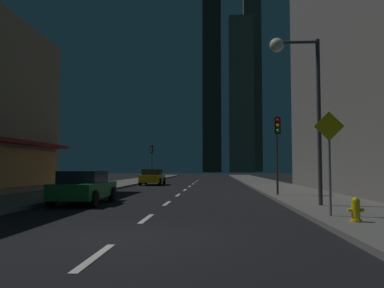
% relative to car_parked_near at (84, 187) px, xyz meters
% --- Properties ---
extents(ground_plane, '(78.00, 136.00, 0.10)m').
position_rel_car_parked_near_xyz_m(ground_plane, '(3.60, 24.08, -0.79)').
color(ground_plane, black).
extents(sidewalk_right, '(4.00, 76.00, 0.15)m').
position_rel_car_parked_near_xyz_m(sidewalk_right, '(10.60, 24.08, -0.67)').
color(sidewalk_right, '#605E59').
rests_on(sidewalk_right, ground).
extents(sidewalk_left, '(4.00, 76.00, 0.15)m').
position_rel_car_parked_near_xyz_m(sidewalk_left, '(-3.40, 24.08, -0.67)').
color(sidewalk_left, '#605E59').
rests_on(sidewalk_left, ground).
extents(lane_marking_center, '(0.16, 43.80, 0.01)m').
position_rel_car_parked_near_xyz_m(lane_marking_center, '(3.60, 10.88, -0.73)').
color(lane_marking_center, silver).
rests_on(lane_marking_center, ground).
extents(skyscraper_distant_tall, '(6.58, 8.60, 72.44)m').
position_rel_car_parked_near_xyz_m(skyscraper_distant_tall, '(4.80, 122.57, 35.48)').
color(skyscraper_distant_tall, '#322F25').
rests_on(skyscraper_distant_tall, ground).
extents(skyscraper_distant_mid, '(8.43, 5.36, 55.10)m').
position_rel_car_parked_near_xyz_m(skyscraper_distant_mid, '(15.20, 119.24, 26.81)').
color(skyscraper_distant_mid, '#65604C').
rests_on(skyscraper_distant_mid, ground).
extents(skyscraper_distant_short, '(6.90, 5.72, 72.48)m').
position_rel_car_parked_near_xyz_m(skyscraper_distant_short, '(21.00, 138.12, 35.50)').
color(skyscraper_distant_short, '#5C5745').
rests_on(skyscraper_distant_short, ground).
extents(car_parked_near, '(1.98, 4.24, 1.45)m').
position_rel_car_parked_near_xyz_m(car_parked_near, '(0.00, 0.00, 0.00)').
color(car_parked_near, '#1E722D').
rests_on(car_parked_near, ground).
extents(car_parked_far, '(1.98, 4.24, 1.45)m').
position_rel_car_parked_near_xyz_m(car_parked_far, '(0.00, 18.79, 0.00)').
color(car_parked_far, gold).
rests_on(car_parked_far, ground).
extents(fire_hydrant_yellow_near, '(0.42, 0.30, 0.65)m').
position_rel_car_parked_near_xyz_m(fire_hydrant_yellow_near, '(9.50, -6.09, -0.29)').
color(fire_hydrant_yellow_near, yellow).
rests_on(fire_hydrant_yellow_near, sidewalk_right).
extents(fire_hydrant_far_left, '(0.42, 0.30, 0.65)m').
position_rel_car_parked_near_xyz_m(fire_hydrant_far_left, '(-2.30, 11.21, -0.29)').
color(fire_hydrant_far_left, red).
rests_on(fire_hydrant_far_left, sidewalk_left).
extents(traffic_light_near_right, '(0.32, 0.48, 4.20)m').
position_rel_car_parked_near_xyz_m(traffic_light_near_right, '(9.10, 4.24, 2.45)').
color(traffic_light_near_right, '#2D2D2D').
rests_on(traffic_light_near_right, sidewalk_right).
extents(traffic_light_far_left, '(0.32, 0.48, 4.20)m').
position_rel_car_parked_near_xyz_m(traffic_light_far_left, '(-1.90, 29.91, 2.45)').
color(traffic_light_far_left, '#2D2D2D').
rests_on(traffic_light_far_left, sidewalk_left).
extents(street_lamp_right, '(1.96, 0.56, 6.58)m').
position_rel_car_parked_near_xyz_m(street_lamp_right, '(8.98, -1.51, 4.33)').
color(street_lamp_right, '#38383D').
rests_on(street_lamp_right, sidewalk_right).
extents(pedestrian_crossing_sign, '(0.91, 0.08, 3.15)m').
position_rel_car_parked_near_xyz_m(pedestrian_crossing_sign, '(9.20, -4.85, 1.28)').
color(pedestrian_crossing_sign, slate).
rests_on(pedestrian_crossing_sign, sidewalk_right).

